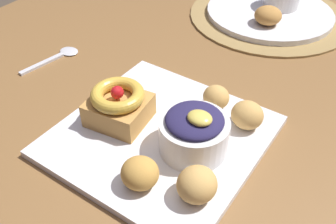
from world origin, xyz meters
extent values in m
cube|color=brown|center=(0.00, 0.00, 0.71)|extent=(1.31, 0.95, 0.04)
cylinder|color=brown|center=(-0.56, 0.39, 0.34)|extent=(0.07, 0.07, 0.69)
cylinder|color=#997A47|center=(-0.09, 0.29, 0.73)|extent=(0.37, 0.37, 0.00)
cube|color=white|center=(-0.07, -0.19, 0.74)|extent=(0.29, 0.29, 0.01)
cube|color=#C68E47|center=(-0.14, -0.20, 0.76)|extent=(0.10, 0.09, 0.04)
torus|color=gold|center=(-0.14, -0.20, 0.79)|extent=(0.09, 0.09, 0.02)
sphere|color=red|center=(-0.14, -0.20, 0.80)|extent=(0.02, 0.02, 0.02)
cylinder|color=white|center=(-0.01, -0.19, 0.77)|extent=(0.10, 0.10, 0.05)
ellipsoid|color=#28234C|center=(-0.01, -0.19, 0.80)|extent=(0.08, 0.08, 0.02)
ellipsoid|color=#E5CC56|center=(0.00, -0.19, 0.81)|extent=(0.03, 0.03, 0.01)
ellipsoid|color=tan|center=(0.03, -0.10, 0.76)|extent=(0.05, 0.05, 0.04)
ellipsoid|color=tan|center=(-0.03, -0.08, 0.76)|extent=(0.04, 0.04, 0.04)
ellipsoid|color=tan|center=(0.04, -0.26, 0.76)|extent=(0.05, 0.05, 0.04)
ellipsoid|color=gold|center=(-0.03, -0.28, 0.76)|extent=(0.05, 0.05, 0.04)
cylinder|color=white|center=(-0.09, 0.29, 0.74)|extent=(0.29, 0.29, 0.01)
ellipsoid|color=#B77F3D|center=(-0.07, 0.22, 0.77)|extent=(0.06, 0.06, 0.04)
cube|color=silver|center=(-0.37, -0.15, 0.73)|extent=(0.02, 0.10, 0.00)
ellipsoid|color=silver|center=(-0.37, -0.09, 0.73)|extent=(0.04, 0.03, 0.00)
camera|label=1|loc=(0.18, -0.53, 1.14)|focal=41.07mm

